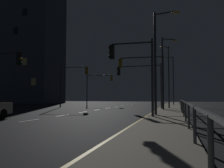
% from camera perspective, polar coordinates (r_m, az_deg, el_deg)
% --- Properties ---
extents(ground_plane, '(112.00, 112.00, 0.00)m').
position_cam_1_polar(ground_plane, '(21.76, -6.62, -6.83)').
color(ground_plane, black).
rests_on(ground_plane, ground).
extents(sidewalk_right, '(2.42, 77.00, 0.14)m').
position_cam_1_polar(sidewalk_right, '(20.18, 13.84, -6.84)').
color(sidewalk_right, gray).
rests_on(sidewalk_right, ground).
extents(lane_markings_center, '(0.14, 50.00, 0.01)m').
position_cam_1_polar(lane_markings_center, '(25.03, -3.59, -6.38)').
color(lane_markings_center, silver).
rests_on(lane_markings_center, ground).
extents(lane_edge_line, '(0.14, 53.00, 0.01)m').
position_cam_1_polar(lane_edge_line, '(25.25, 10.84, -6.30)').
color(lane_edge_line, gold).
rests_on(lane_edge_line, ground).
extents(traffic_light_mid_left, '(4.57, 0.46, 5.47)m').
position_cam_1_polar(traffic_light_mid_left, '(23.36, 7.66, 3.31)').
color(traffic_light_mid_left, '#2D3033').
rests_on(traffic_light_mid_left, sidewalk_right).
extents(traffic_light_near_right, '(4.04, 0.35, 5.64)m').
position_cam_1_polar(traffic_light_near_right, '(31.43, -9.79, 1.52)').
color(traffic_light_near_right, '#2D3033').
rests_on(traffic_light_near_right, ground).
extents(traffic_light_far_center, '(2.98, 0.35, 5.01)m').
position_cam_1_polar(traffic_light_far_center, '(15.22, 5.08, 5.33)').
color(traffic_light_far_center, '#38383D').
rests_on(traffic_light_far_center, sidewalk_right).
extents(traffic_light_near_left, '(5.18, 0.40, 5.02)m').
position_cam_1_polar(traffic_light_near_left, '(26.41, 6.98, 1.93)').
color(traffic_light_near_left, '#4C4C51').
rests_on(traffic_light_near_left, sidewalk_right).
extents(traffic_light_far_right, '(4.70, 0.63, 5.46)m').
position_cam_1_polar(traffic_light_far_right, '(40.43, -3.43, 0.29)').
color(traffic_light_far_right, '#2D3033').
rests_on(traffic_light_far_right, ground).
extents(street_lamp_across_street, '(2.03, 1.21, 8.03)m').
position_cam_1_polar(street_lamp_across_street, '(39.68, 14.43, 1.97)').
color(street_lamp_across_street, '#4C4C51').
rests_on(street_lamp_across_street, sidewalk_right).
extents(street_lamp_median, '(1.76, 0.97, 7.64)m').
position_cam_1_polar(street_lamp_median, '(25.42, 12.91, 4.35)').
color(street_lamp_median, '#38383D').
rests_on(street_lamp_median, sidewalk_right).
extents(street_lamp_corner, '(1.84, 0.58, 7.27)m').
position_cam_1_polar(street_lamp_corner, '(16.72, 11.51, 7.63)').
color(street_lamp_corner, '#2D3033').
rests_on(street_lamp_corner, sidewalk_right).
extents(street_lamp_far_end, '(1.00, 1.59, 7.09)m').
position_cam_1_polar(street_lamp_far_end, '(27.23, 13.52, 3.21)').
color(street_lamp_far_end, '#4C4C51').
rests_on(street_lamp_far_end, sidewalk_right).
extents(barrier_fence, '(0.09, 23.43, 0.98)m').
position_cam_1_polar(barrier_fence, '(12.32, 17.68, -5.32)').
color(barrier_fence, '#59595E').
rests_on(barrier_fence, sidewalk_right).
extents(building_distant, '(17.27, 9.54, 26.25)m').
position_cam_1_polar(building_distant, '(58.78, -20.99, 8.45)').
color(building_distant, '#3D424C').
rests_on(building_distant, ground).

